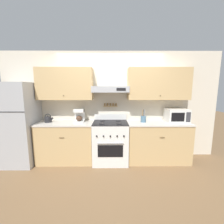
% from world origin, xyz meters
% --- Properties ---
extents(ground_plane, '(16.00, 16.00, 0.00)m').
position_xyz_m(ground_plane, '(0.00, 0.00, 0.00)').
color(ground_plane, brown).
extents(wall_back, '(5.20, 0.46, 2.55)m').
position_xyz_m(wall_back, '(0.03, 0.57, 1.47)').
color(wall_back, beige).
rests_on(wall_back, ground_plane).
extents(counter_left, '(1.27, 0.62, 0.92)m').
position_xyz_m(counter_left, '(-1.03, 0.32, 0.46)').
color(counter_left, tan).
rests_on(counter_left, ground_plane).
extents(counter_right, '(1.42, 0.62, 0.92)m').
position_xyz_m(counter_right, '(1.10, 0.32, 0.46)').
color(counter_right, tan).
rests_on(counter_right, ground_plane).
extents(stove_range, '(0.78, 0.69, 1.07)m').
position_xyz_m(stove_range, '(0.00, 0.28, 0.47)').
color(stove_range, white).
rests_on(stove_range, ground_plane).
extents(refrigerator, '(0.77, 0.76, 1.82)m').
position_xyz_m(refrigerator, '(-2.06, 0.24, 0.91)').
color(refrigerator, '#ADAFB5').
rests_on(refrigerator, ground_plane).
extents(tea_kettle, '(0.21, 0.16, 0.20)m').
position_xyz_m(tea_kettle, '(-1.43, 0.35, 1.00)').
color(tea_kettle, '#232326').
rests_on(tea_kettle, counter_left).
extents(coffee_maker, '(0.22, 0.22, 0.31)m').
position_xyz_m(coffee_maker, '(-0.71, 0.37, 1.07)').
color(coffee_maker, white).
rests_on(coffee_maker, counter_left).
extents(microwave, '(0.48, 0.40, 0.30)m').
position_xyz_m(microwave, '(1.53, 0.37, 1.07)').
color(microwave, white).
rests_on(microwave, counter_right).
extents(utensil_crock, '(0.12, 0.12, 0.30)m').
position_xyz_m(utensil_crock, '(0.76, 0.35, 1.00)').
color(utensil_crock, slate).
rests_on(utensil_crock, counter_right).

